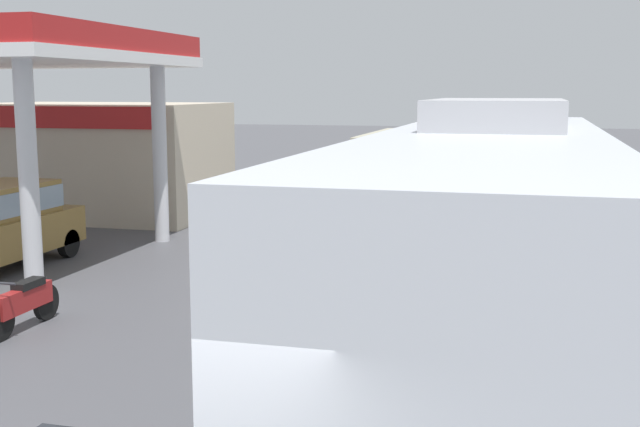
{
  "coord_description": "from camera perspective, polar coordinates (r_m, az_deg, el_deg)",
  "views": [
    {
      "loc": [
        2.18,
        -3.7,
        3.8
      ],
      "look_at": [
        -1.5,
        10.0,
        1.6
      ],
      "focal_mm": 44.85,
      "sensor_mm": 36.0,
      "label": 1
    }
  ],
  "objects": [
    {
      "name": "ground",
      "position": [
        24.1,
        9.66,
        -0.38
      ],
      "size": [
        120.0,
        120.0,
        0.0
      ],
      "primitive_type": "plane",
      "color": "#4C4C51"
    },
    {
      "name": "lane_divider_stripe",
      "position": [
        19.2,
        8.23,
        -2.67
      ],
      "size": [
        0.16,
        50.0,
        0.01
      ],
      "primitive_type": "cube",
      "color": "#D8CC4C",
      "rests_on": "ground"
    },
    {
      "name": "minibus_opposing_lane",
      "position": [
        25.77,
        5.81,
        3.6
      ],
      "size": [
        2.04,
        6.13,
        2.44
      ],
      "color": "#BFB799",
      "rests_on": "ground"
    },
    {
      "name": "pedestrian_near_pump",
      "position": [
        18.98,
        -19.9,
        -0.4
      ],
      "size": [
        0.55,
        0.22,
        1.66
      ],
      "color": "#33333F",
      "rests_on": "ground"
    },
    {
      "name": "motorcycle_parked_forecourt",
      "position": [
        13.64,
        -20.36,
        -5.99
      ],
      "size": [
        0.55,
        1.8,
        0.92
      ],
      "color": "black",
      "rests_on": "ground"
    },
    {
      "name": "car_trailing_behind_bus",
      "position": [
        26.95,
        14.52,
        2.61
      ],
      "size": [
        1.7,
        4.2,
        1.82
      ],
      "color": "maroon",
      "rests_on": "ground"
    },
    {
      "name": "gas_station_roadside",
      "position": [
        23.51,
        -17.91,
        5.54
      ],
      "size": [
        9.1,
        11.95,
        5.1
      ],
      "color": "#B21E1E",
      "rests_on": "ground"
    },
    {
      "name": "coach_bus_main",
      "position": [
        9.5,
        11.88,
        -4.04
      ],
      "size": [
        2.6,
        11.04,
        3.69
      ],
      "color": "silver",
      "rests_on": "ground"
    }
  ]
}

